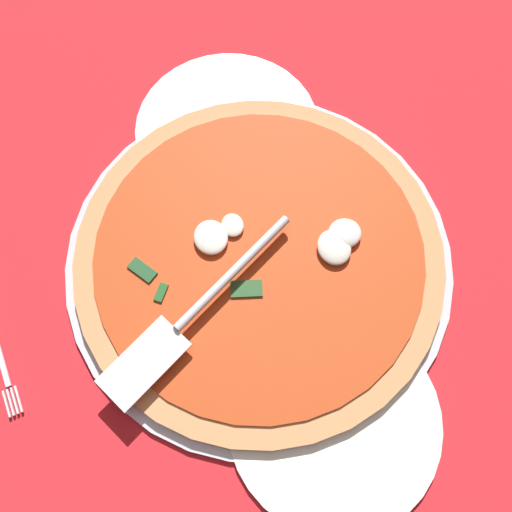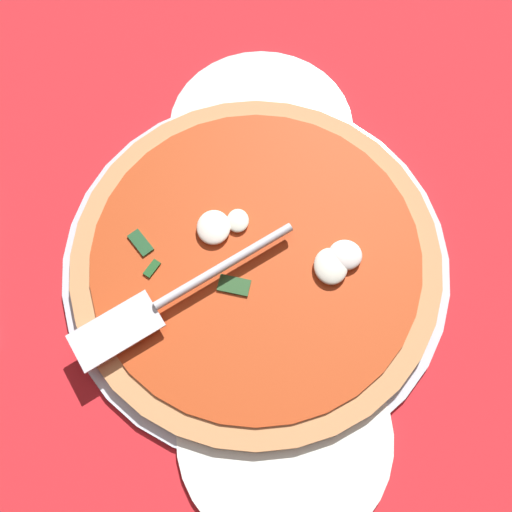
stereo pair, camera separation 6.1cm
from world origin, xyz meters
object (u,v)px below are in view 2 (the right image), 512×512
at_px(dinner_plate_right, 288,435).
at_px(pizza, 257,257).
at_px(pizza_server, 182,293).
at_px(dinner_plate_left, 264,127).

relative_size(dinner_plate_right, pizza, 0.53).
height_order(pizza, pizza_server, pizza_server).
relative_size(dinner_plate_left, pizza, 0.55).
relative_size(dinner_plate_right, pizza_server, 0.93).
height_order(dinner_plate_left, pizza, pizza).
bearing_deg(dinner_plate_right, pizza, -170.44).
distance_m(dinner_plate_left, pizza_server, 0.26).
relative_size(dinner_plate_left, pizza_server, 0.97).
xyz_separation_m(pizza, pizza_server, (0.05, -0.08, 0.02)).
xyz_separation_m(dinner_plate_right, pizza, (-0.20, -0.03, 0.01)).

